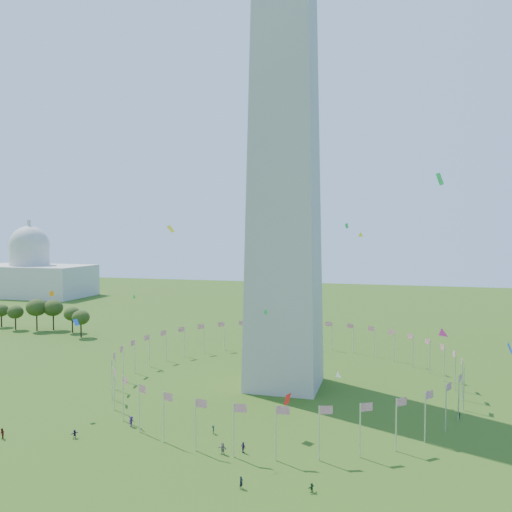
% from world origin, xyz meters
% --- Properties ---
extents(ground, '(600.00, 600.00, 0.00)m').
position_xyz_m(ground, '(0.00, 0.00, 0.00)').
color(ground, '#294A11').
rests_on(ground, ground).
extents(washington_monument, '(16.80, 16.80, 169.00)m').
position_xyz_m(washington_monument, '(0.00, 50.00, 84.50)').
color(washington_monument, '#B3AE9F').
rests_on(washington_monument, ground).
extents(flag_ring, '(80.24, 80.24, 9.00)m').
position_xyz_m(flag_ring, '(-0.00, 50.00, 4.50)').
color(flag_ring, silver).
rests_on(flag_ring, ground).
extents(capitol_building, '(70.00, 35.00, 46.00)m').
position_xyz_m(capitol_building, '(-180.00, 180.00, 23.00)').
color(capitol_building, beige).
rests_on(capitol_building, ground).
extents(crowd, '(98.31, 73.73, 2.01)m').
position_xyz_m(crowd, '(8.80, 4.39, 0.87)').
color(crowd, '#282828').
rests_on(crowd, ground).
extents(kites_aloft, '(117.33, 59.24, 39.43)m').
position_xyz_m(kites_aloft, '(2.01, 27.62, 20.98)').
color(kites_aloft, '#CC2699').
rests_on(kites_aloft, ground).
extents(tree_line_west, '(54.94, 15.46, 11.87)m').
position_xyz_m(tree_line_west, '(-105.72, 90.96, 5.26)').
color(tree_line_west, '#3A511B').
rests_on(tree_line_west, ground).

